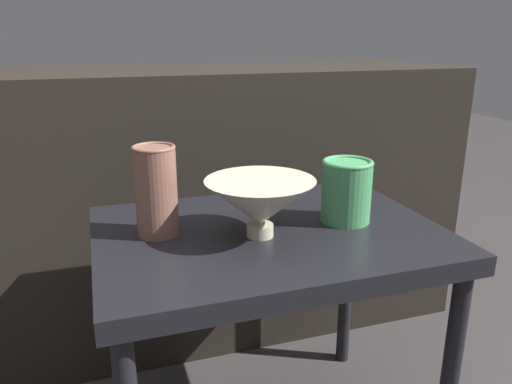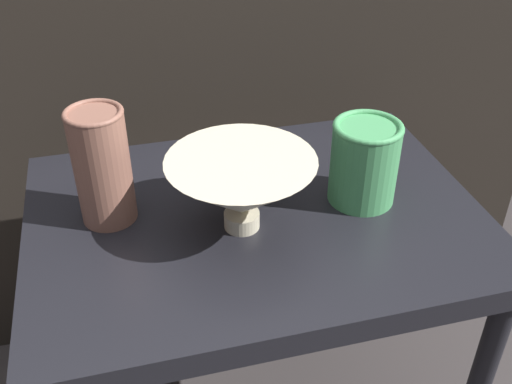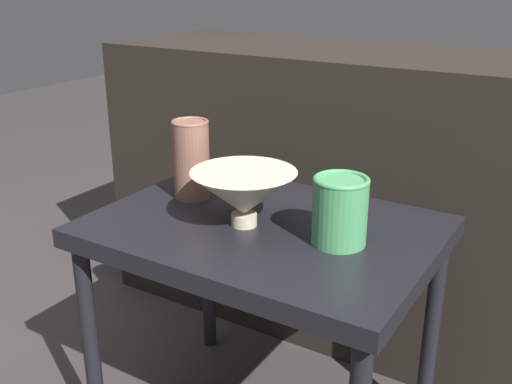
{
  "view_description": "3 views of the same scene",
  "coord_description": "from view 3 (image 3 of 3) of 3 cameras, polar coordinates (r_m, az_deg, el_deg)",
  "views": [
    {
      "loc": [
        -0.32,
        -0.89,
        0.92
      ],
      "look_at": [
        -0.04,
        -0.04,
        0.63
      ],
      "focal_mm": 35.0,
      "sensor_mm": 36.0,
      "label": 1
    },
    {
      "loc": [
        -0.19,
        -0.72,
        1.09
      ],
      "look_at": [
        -0.01,
        -0.03,
        0.59
      ],
      "focal_mm": 42.0,
      "sensor_mm": 36.0,
      "label": 2
    },
    {
      "loc": [
        0.58,
        -0.97,
        1.03
      ],
      "look_at": [
        -0.01,
        -0.01,
        0.61
      ],
      "focal_mm": 42.0,
      "sensor_mm": 36.0,
      "label": 3
    }
  ],
  "objects": [
    {
      "name": "bowl",
      "position": [
        1.2,
        -1.16,
        -0.13
      ],
      "size": [
        0.22,
        0.22,
        0.12
      ],
      "color": "beige",
      "rests_on": "table"
    },
    {
      "name": "vase_textured_left",
      "position": [
        1.36,
        -6.18,
        3.19
      ],
      "size": [
        0.08,
        0.08,
        0.18
      ],
      "color": "brown",
      "rests_on": "table"
    },
    {
      "name": "vase_colorful_right",
      "position": [
        1.13,
        8.0,
        -1.67
      ],
      "size": [
        0.11,
        0.11,
        0.13
      ],
      "color": "#47995B",
      "rests_on": "table"
    },
    {
      "name": "table",
      "position": [
        1.26,
        0.74,
        -5.51
      ],
      "size": [
        0.7,
        0.51,
        0.54
      ],
      "color": "black",
      "rests_on": "ground_plane"
    },
    {
      "name": "couch_backdrop",
      "position": [
        1.78,
        10.61,
        -0.17
      ],
      "size": [
        1.55,
        0.5,
        0.82
      ],
      "color": "black",
      "rests_on": "ground_plane"
    }
  ]
}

